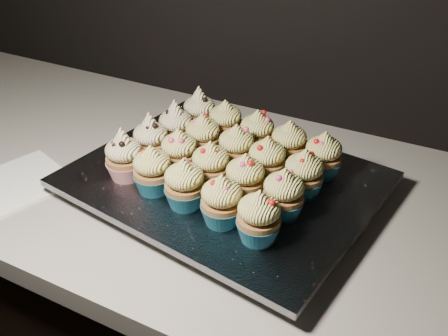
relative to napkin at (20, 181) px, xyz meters
name	(u,v)px	position (x,y,z in m)	size (l,w,h in m)	color
cabinet	(166,328)	(0.17, 0.16, -0.47)	(2.40, 0.60, 0.86)	black
worktop	(151,171)	(0.17, 0.16, -0.02)	(2.44, 0.64, 0.04)	beige
napkin	(20,181)	(0.00, 0.00, 0.00)	(0.15, 0.15, 0.00)	white
baking_tray	(224,187)	(0.34, 0.14, 0.01)	(0.45, 0.34, 0.02)	black
foil_lining	(224,179)	(0.34, 0.14, 0.03)	(0.49, 0.38, 0.01)	silver
cupcake_0	(124,157)	(0.19, 0.06, 0.07)	(0.06, 0.06, 0.10)	#B1181F
cupcake_1	(153,171)	(0.25, 0.05, 0.07)	(0.06, 0.06, 0.08)	#1B657F
cupcake_2	(185,185)	(0.32, 0.04, 0.07)	(0.06, 0.06, 0.08)	#1B657F
cupcake_3	(222,201)	(0.39, 0.03, 0.07)	(0.06, 0.06, 0.08)	#1B657F
cupcake_4	(259,217)	(0.45, 0.02, 0.07)	(0.06, 0.06, 0.08)	#1B657F
cupcake_5	(151,140)	(0.20, 0.13, 0.07)	(0.06, 0.06, 0.10)	#B1181F
cupcake_6	(179,153)	(0.26, 0.12, 0.07)	(0.06, 0.06, 0.08)	#1B657F
cupcake_7	(211,166)	(0.33, 0.11, 0.07)	(0.06, 0.06, 0.08)	#1B657F
cupcake_8	(245,179)	(0.39, 0.10, 0.07)	(0.06, 0.06, 0.08)	#1B657F
cupcake_9	(283,194)	(0.46, 0.09, 0.07)	(0.06, 0.06, 0.08)	#1B657F
cupcake_10	(176,127)	(0.21, 0.19, 0.07)	(0.06, 0.06, 0.10)	#B1181F
cupcake_11	(203,137)	(0.27, 0.18, 0.07)	(0.06, 0.06, 0.08)	#1B657F
cupcake_12	(236,148)	(0.34, 0.17, 0.07)	(0.06, 0.06, 0.08)	#1B657F
cupcake_13	(267,161)	(0.40, 0.16, 0.07)	(0.06, 0.06, 0.08)	#1B657F
cupcake_14	(304,174)	(0.47, 0.15, 0.07)	(0.06, 0.06, 0.08)	#1B657F
cupcake_15	(199,112)	(0.22, 0.26, 0.07)	(0.06, 0.06, 0.10)	#B1181F
cupcake_16	(225,123)	(0.28, 0.25, 0.07)	(0.06, 0.06, 0.08)	#1B657F
cupcake_17	(257,133)	(0.35, 0.24, 0.07)	(0.06, 0.06, 0.08)	#1B657F
cupcake_18	(289,144)	(0.42, 0.23, 0.07)	(0.06, 0.06, 0.08)	#1B657F
cupcake_19	(323,156)	(0.48, 0.22, 0.07)	(0.06, 0.06, 0.08)	#1B657F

